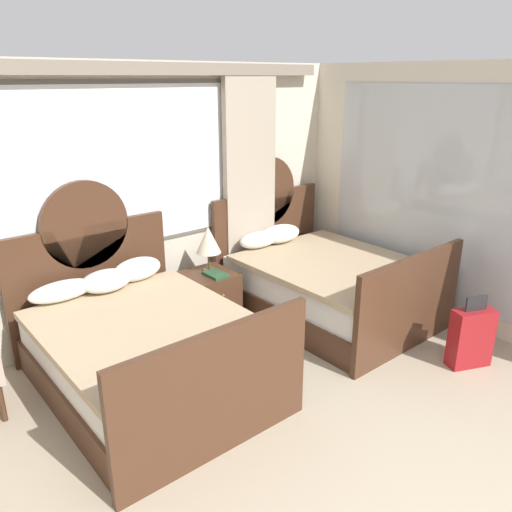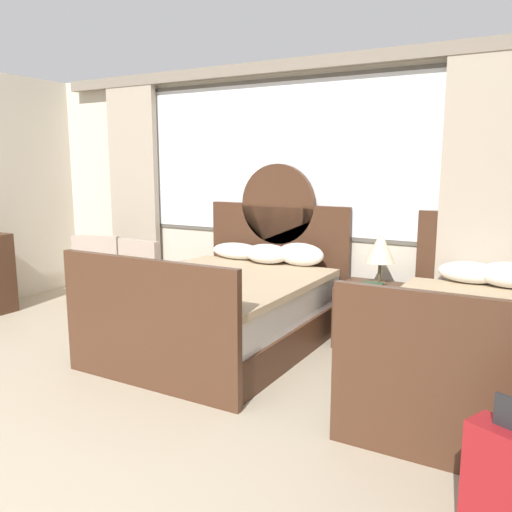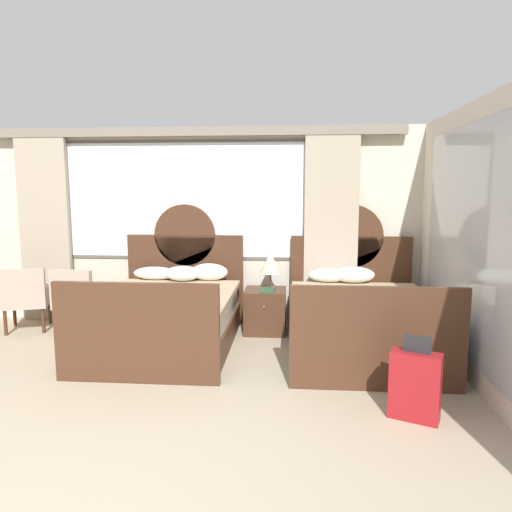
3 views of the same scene
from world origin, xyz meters
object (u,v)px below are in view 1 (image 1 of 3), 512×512
table_lamp_on_nightstand (208,240)px  bed_near_window (142,347)px  nightstand_between_beds (209,298)px  suitcase_on_floor (471,337)px  bed_near_mirror (325,282)px  book_on_nightstand (216,274)px

table_lamp_on_nightstand → bed_near_window: bearing=-149.3°
nightstand_between_beds → suitcase_on_floor: bearing=-59.5°
bed_near_window → bed_near_mirror: size_ratio=1.00×
nightstand_between_beds → bed_near_mirror: bearing=-30.1°
bed_near_mirror → bed_near_window: bearing=179.9°
nightstand_between_beds → table_lamp_on_nightstand: table_lamp_on_nightstand is taller
table_lamp_on_nightstand → book_on_nightstand: table_lamp_on_nightstand is taller
nightstand_between_beds → table_lamp_on_nightstand: size_ratio=1.14×
book_on_nightstand → suitcase_on_floor: size_ratio=0.37×
nightstand_between_beds → suitcase_on_floor: 2.65m
nightstand_between_beds → suitcase_on_floor: size_ratio=0.81×
nightstand_between_beds → book_on_nightstand: bearing=-74.2°
table_lamp_on_nightstand → nightstand_between_beds: bearing=-136.4°
bed_near_window → nightstand_between_beds: 1.31m
bed_near_window → bed_near_mirror: same height
nightstand_between_beds → suitcase_on_floor: (1.35, -2.28, 0.00)m
bed_near_mirror → nightstand_between_beds: size_ratio=3.82×
table_lamp_on_nightstand → book_on_nightstand: (-0.03, -0.17, -0.33)m
table_lamp_on_nightstand → book_on_nightstand: size_ratio=1.90×
bed_near_window → book_on_nightstand: bearing=25.1°
suitcase_on_floor → table_lamp_on_nightstand: bearing=118.7°
bed_near_window → book_on_nightstand: bed_near_window is taller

